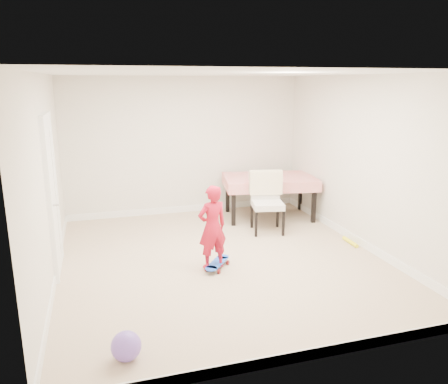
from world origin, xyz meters
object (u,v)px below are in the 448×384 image
object	(u,v)px
skateboard	(217,265)
balloon	(126,346)
dining_table	(269,197)
dining_chair	(268,203)
child	(212,230)

from	to	relation	value
skateboard	balloon	size ratio (longest dim) A/B	2.09
dining_table	dining_chair	world-z (taller)	dining_chair
dining_table	skateboard	world-z (taller)	dining_table
dining_table	child	xyz separation A→B (m)	(-1.65, -2.01, 0.18)
dining_table	dining_chair	bearing A→B (deg)	-104.18
balloon	dining_table	bearing A→B (deg)	51.82
balloon	child	bearing A→B (deg)	53.12
dining_table	dining_chair	xyz separation A→B (m)	(-0.35, -0.78, 0.12)
dining_chair	skateboard	xyz separation A→B (m)	(-1.22, -1.21, -0.47)
dining_chair	balloon	xyz separation A→B (m)	(-2.58, -2.94, -0.37)
dining_chair	balloon	distance (m)	3.93
dining_table	skateboard	bearing A→B (deg)	-118.36
dining_chair	balloon	size ratio (longest dim) A/B	3.67
child	balloon	bearing A→B (deg)	39.65
dining_table	dining_chair	distance (m)	0.86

